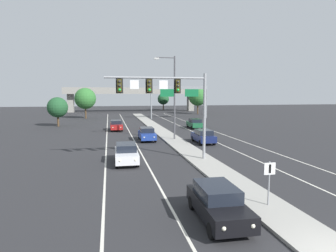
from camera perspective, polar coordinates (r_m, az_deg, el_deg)
name	(u,v)px	position (r m, az deg, el deg)	size (l,w,h in m)	color
median_island	(193,153)	(27.33, 4.88, -5.44)	(2.40, 110.00, 0.15)	#9E9B93
lane_stripe_oncoming_center	(136,143)	(33.26, -6.39, -3.46)	(0.14, 100.00, 0.01)	silver
lane_stripe_receding_center	(213,141)	(35.35, 8.98, -2.91)	(0.14, 100.00, 0.01)	silver
edge_stripe_left	(106,144)	(33.13, -12.10, -3.60)	(0.14, 100.00, 0.01)	silver
edge_stripe_right	(239,140)	(36.63, 13.82, -2.70)	(0.14, 100.00, 0.01)	silver
overhead_signal_mast	(170,96)	(23.62, 0.46, 6.06)	(8.33, 0.44, 7.20)	gray
median_sign_post	(269,177)	(15.27, 19.42, -9.47)	(0.60, 0.10, 2.20)	gray
street_lamp_median	(173,93)	(34.96, 0.96, 6.59)	(2.58, 0.28, 10.00)	#4C4C51
car_oncoming_black	(218,203)	(13.51, 9.81, -14.71)	(1.91, 4.50, 1.58)	black
car_oncoming_white	(126,153)	(23.97, -8.26, -5.34)	(1.88, 4.49, 1.58)	silver
car_oncoming_blue	(147,134)	(35.16, -4.22, -1.56)	(1.85, 4.48, 1.58)	navy
car_oncoming_red	(116,125)	(45.46, -10.22, 0.16)	(1.86, 4.49, 1.58)	maroon
car_receding_navy	(203,136)	(33.44, 7.01, -2.00)	(1.88, 4.49, 1.58)	#141E4C
car_receding_green	(195,123)	(47.65, 5.32, 0.51)	(1.91, 4.51, 1.58)	#195633
highway_sign_gantry	(179,92)	(66.04, 2.28, 6.80)	(13.28, 0.42, 7.50)	gray
overpass_bridge	(133,94)	(93.49, -6.96, 6.40)	(42.40, 6.40, 7.65)	gray
tree_far_right_a	(163,99)	(103.68, -0.94, 5.37)	(4.08, 4.08, 5.91)	#4C3823
tree_far_right_b	(198,97)	(81.71, 5.93, 5.83)	(5.22, 5.22, 7.56)	#4C3823
tree_far_left_a	(85,99)	(69.19, -16.07, 5.25)	(4.87, 4.87, 7.05)	#4C3823
tree_far_left_c	(58,107)	(53.66, -21.03, 3.46)	(3.53, 3.53, 5.11)	#4C3823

